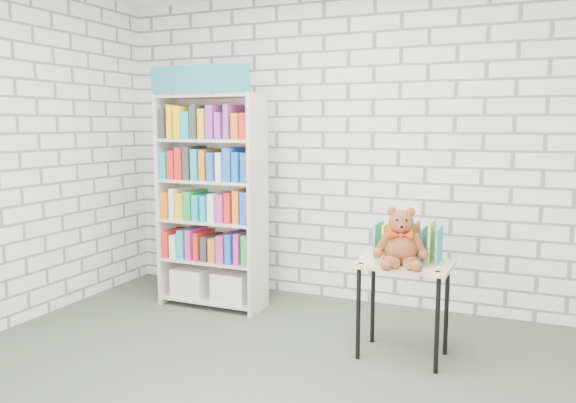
% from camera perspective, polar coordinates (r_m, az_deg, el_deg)
% --- Properties ---
extents(ground, '(4.50, 4.50, 0.00)m').
position_cam_1_polar(ground, '(3.63, -4.08, -18.61)').
color(ground, '#40483C').
rests_on(ground, ground).
extents(room_shell, '(4.52, 4.02, 2.81)m').
position_cam_1_polar(room_shell, '(3.26, -4.38, 10.79)').
color(room_shell, silver).
rests_on(room_shell, ground).
extents(bookshelf, '(0.94, 0.36, 2.11)m').
position_cam_1_polar(bookshelf, '(4.98, -7.73, 0.19)').
color(bookshelf, beige).
rests_on(bookshelf, ground).
extents(display_table, '(0.65, 0.46, 0.68)m').
position_cam_1_polar(display_table, '(3.97, 11.69, -7.37)').
color(display_table, tan).
rests_on(display_table, ground).
extents(table_books, '(0.45, 0.21, 0.26)m').
position_cam_1_polar(table_books, '(4.02, 12.13, -3.89)').
color(table_books, teal).
rests_on(table_books, display_table).
extents(teddy_bear, '(0.35, 0.35, 0.39)m').
position_cam_1_polar(teddy_bear, '(3.82, 11.38, -4.10)').
color(teddy_bear, brown).
rests_on(teddy_bear, display_table).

